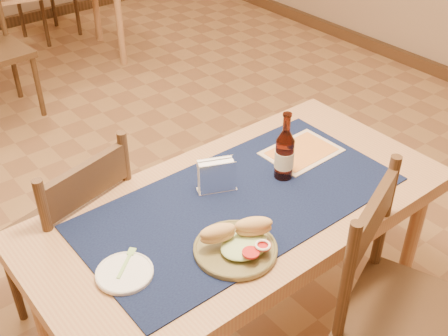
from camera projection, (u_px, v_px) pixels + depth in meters
main_table at (240, 219)px, 2.13m from camera, size 1.60×0.80×0.75m
placemat at (241, 201)px, 2.08m from camera, size 1.20×0.60×0.01m
baseboard at (142, 232)px, 2.99m from camera, size 6.00×7.00×0.10m
chair_main_far at (73, 235)px, 2.30m from camera, size 0.53×0.53×0.96m
chair_main_near at (402, 311)px, 1.95m from camera, size 0.60×0.60×1.00m
sandwich_plate at (238, 244)px, 1.84m from camera, size 0.28×0.28×0.11m
side_plate at (125, 272)px, 1.77m from camera, size 0.18×0.18×0.02m
fork at (127, 260)px, 1.80m from camera, size 0.12×0.10×0.00m
beer_bottle at (284, 154)px, 2.14m from camera, size 0.07×0.07×0.28m
napkin_holder at (217, 177)px, 2.10m from camera, size 0.16×0.11×0.13m
menu_card at (302, 152)px, 2.34m from camera, size 0.31×0.23×0.01m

